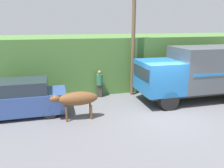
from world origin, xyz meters
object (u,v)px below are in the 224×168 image
object	(u,v)px
cargo_truck	(201,71)
parked_suv	(22,99)
brown_cow	(77,99)
utility_pole	(133,38)
pedestrian_on_hill	(100,83)

from	to	relation	value
cargo_truck	parked_suv	size ratio (longest dim) A/B	1.65
parked_suv	cargo_truck	bearing A→B (deg)	-1.05
cargo_truck	brown_cow	size ratio (longest dim) A/B	3.20
brown_cow	utility_pole	bearing A→B (deg)	48.79
brown_cow	utility_pole	distance (m)	5.29
parked_suv	pedestrian_on_hill	bearing A→B (deg)	22.95
brown_cow	pedestrian_on_hill	bearing A→B (deg)	71.69
pedestrian_on_hill	utility_pole	bearing A→B (deg)	-157.09
cargo_truck	pedestrian_on_hill	distance (m)	5.89
cargo_truck	utility_pole	distance (m)	4.31
parked_suv	pedestrian_on_hill	world-z (taller)	parked_suv
parked_suv	pedestrian_on_hill	size ratio (longest dim) A/B	2.57
utility_pole	brown_cow	bearing A→B (deg)	-142.20
cargo_truck	pedestrian_on_hill	bearing A→B (deg)	159.79
cargo_truck	utility_pole	xyz separation A→B (m)	(-3.45, 1.88, 1.77)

